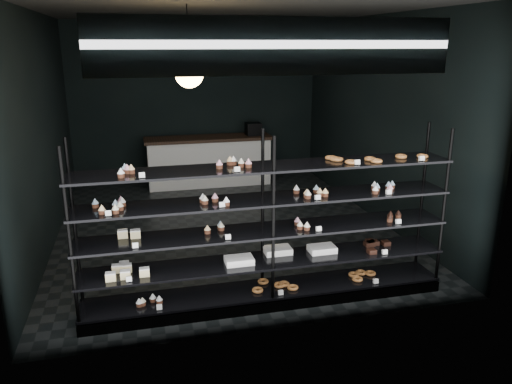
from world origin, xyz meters
TOP-DOWN VIEW (x-y plane):
  - room at (0.00, 0.00)m, footprint 5.01×6.01m
  - display_shelf at (0.01, -2.45)m, footprint 4.00×0.50m
  - signage at (0.00, -2.93)m, footprint 3.30×0.05m
  - pendant_lamp at (-0.64, -1.56)m, footprint 0.32×0.32m
  - service_counter at (0.17, 2.50)m, footprint 2.52×0.65m

SIDE VIEW (x-z plane):
  - service_counter at x=0.17m, z-range -0.11..1.12m
  - display_shelf at x=0.01m, z-range -0.33..1.58m
  - room at x=0.00m, z-range 0.00..3.20m
  - pendant_lamp at x=-0.64m, z-range 2.01..2.90m
  - signage at x=0.00m, z-range 2.50..3.00m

